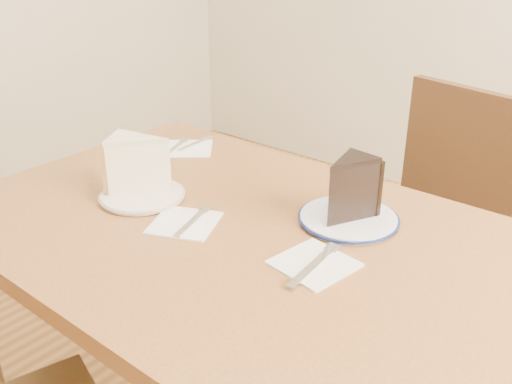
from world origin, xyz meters
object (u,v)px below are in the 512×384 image
object	(u,v)px
plate_cream	(142,195)
table	(234,266)
carrot_cake	(142,166)
plate_navy	(348,219)
chocolate_cake	(346,192)
chair_far	(422,230)

from	to	relation	value
plate_cream	table	bearing A→B (deg)	7.93
table	carrot_cake	size ratio (longest dim) A/B	8.97
table	plate_navy	xyz separation A→B (m)	(0.17, 0.17, 0.10)
carrot_cake	chocolate_cake	xyz separation A→B (m)	(0.43, 0.17, 0.00)
plate_cream	carrot_cake	xyz separation A→B (m)	(-0.01, 0.02, 0.06)
plate_cream	chocolate_cake	world-z (taller)	chocolate_cake
plate_cream	plate_navy	size ratio (longest dim) A/B	0.92
plate_navy	plate_cream	bearing A→B (deg)	-154.55
chair_far	carrot_cake	bearing A→B (deg)	72.99
carrot_cake	table	bearing A→B (deg)	62.74
chair_far	carrot_cake	distance (m)	0.85
plate_navy	carrot_cake	world-z (taller)	carrot_cake
table	plate_cream	distance (m)	0.27
plate_navy	chocolate_cake	bearing A→B (deg)	-96.77
chocolate_cake	carrot_cake	bearing A→B (deg)	28.47
chair_far	plate_navy	xyz separation A→B (m)	(0.03, -0.50, 0.25)
plate_cream	carrot_cake	world-z (taller)	carrot_cake
chocolate_cake	plate_cream	bearing A→B (deg)	31.27
plate_navy	chocolate_cake	size ratio (longest dim) A/B	1.70
table	chair_far	world-z (taller)	chair_far
plate_cream	chocolate_cake	xyz separation A→B (m)	(0.42, 0.19, 0.07)
plate_cream	chocolate_cake	distance (m)	0.46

